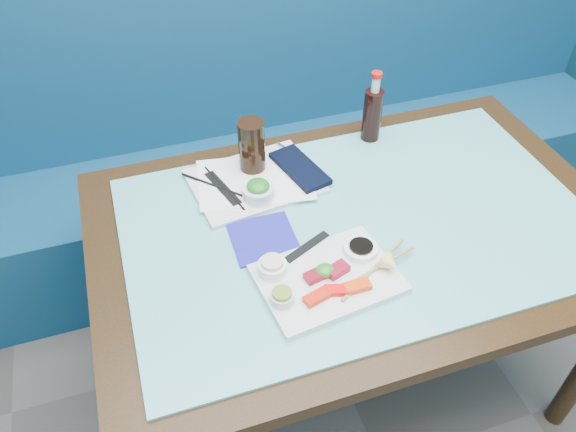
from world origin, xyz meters
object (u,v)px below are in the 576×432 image
object	(u,v)px
blue_napkin	(263,238)
dining_table	(357,246)
booth_bench	(270,155)
sashimi_plate	(328,279)
cola_bottle_body	(372,115)
cola_glass	(252,146)
seaweed_bowl	(258,192)
serving_tray	(255,181)

from	to	relation	value
blue_napkin	dining_table	bearing A→B (deg)	-3.85
booth_bench	blue_napkin	xyz separation A→B (m)	(-0.26, -0.82, 0.39)
sashimi_plate	cola_bottle_body	xyz separation A→B (m)	(0.34, 0.50, 0.07)
booth_bench	dining_table	xyz separation A→B (m)	(0.00, -0.84, 0.29)
sashimi_plate	cola_glass	size ratio (longest dim) A/B	2.08
booth_bench	cola_glass	size ratio (longest dim) A/B	19.35
booth_bench	sashimi_plate	bearing A→B (deg)	-98.70
sashimi_plate	blue_napkin	world-z (taller)	sashimi_plate
dining_table	sashimi_plate	size ratio (longest dim) A/B	4.35
seaweed_bowl	dining_table	bearing A→B (deg)	-35.62
serving_tray	seaweed_bowl	world-z (taller)	seaweed_bowl
sashimi_plate	cola_glass	bearing A→B (deg)	90.00
cola_bottle_body	blue_napkin	distance (m)	0.55
booth_bench	cola_glass	world-z (taller)	booth_bench
booth_bench	blue_napkin	size ratio (longest dim) A/B	18.70
serving_tray	seaweed_bowl	bearing A→B (deg)	-104.85
seaweed_bowl	serving_tray	bearing A→B (deg)	82.41
cola_bottle_body	seaweed_bowl	bearing A→B (deg)	-156.76
cola_bottle_body	booth_bench	bearing A→B (deg)	110.15
sashimi_plate	serving_tray	bearing A→B (deg)	92.33
seaweed_bowl	blue_napkin	size ratio (longest dim) A/B	0.55
booth_bench	cola_bottle_body	bearing A→B (deg)	-69.85
dining_table	cola_bottle_body	size ratio (longest dim) A/B	8.52
sashimi_plate	seaweed_bowl	distance (m)	0.34
booth_bench	sashimi_plate	size ratio (longest dim) A/B	9.32
dining_table	blue_napkin	bearing A→B (deg)	176.15
serving_tray	seaweed_bowl	distance (m)	0.08
booth_bench	cola_glass	distance (m)	0.75
sashimi_plate	cola_glass	world-z (taller)	cola_glass
cola_glass	blue_napkin	bearing A→B (deg)	-100.19
serving_tray	blue_napkin	size ratio (longest dim) A/B	2.17
serving_tray	cola_bottle_body	world-z (taller)	cola_bottle_body
seaweed_bowl	cola_bottle_body	bearing A→B (deg)	23.24
serving_tray	cola_glass	bearing A→B (deg)	72.44
cola_glass	cola_bottle_body	world-z (taller)	cola_glass
serving_tray	blue_napkin	distance (m)	0.23
dining_table	sashimi_plate	world-z (taller)	sashimi_plate
booth_bench	dining_table	bearing A→B (deg)	-90.00
cola_bottle_body	blue_napkin	bearing A→B (deg)	-143.76
serving_tray	cola_glass	size ratio (longest dim) A/B	2.25
blue_napkin	sashimi_plate	bearing A→B (deg)	-59.66
booth_bench	seaweed_bowl	bearing A→B (deg)	-108.76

